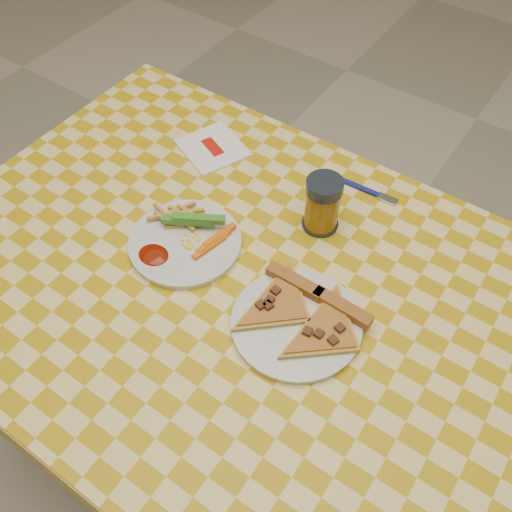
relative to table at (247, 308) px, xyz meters
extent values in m
plane|color=beige|center=(0.00, 0.00, -0.68)|extent=(8.00, 8.00, 0.00)
cylinder|color=silver|center=(-0.54, 0.34, -0.33)|extent=(0.06, 0.06, 0.71)
cube|color=#52341C|center=(0.00, 0.00, 0.05)|extent=(1.20, 0.80, 0.04)
cylinder|color=silver|center=(-0.16, 0.01, 0.08)|extent=(0.25, 0.25, 0.01)
cylinder|color=silver|center=(0.12, -0.02, 0.08)|extent=(0.23, 0.23, 0.01)
cube|color=#276810|center=(-0.16, 0.05, 0.11)|extent=(0.11, 0.08, 0.02)
cube|color=orange|center=(-0.10, 0.04, 0.09)|extent=(0.07, 0.09, 0.02)
ellipsoid|color=#731102|center=(-0.18, -0.05, 0.09)|extent=(0.06, 0.05, 0.01)
cube|color=#A15624|center=(0.08, 0.04, 0.10)|extent=(0.11, 0.02, 0.02)
cube|color=#A15624|center=(0.18, 0.04, 0.10)|extent=(0.11, 0.03, 0.02)
cylinder|color=black|center=(0.03, 0.21, 0.08)|extent=(0.07, 0.07, 0.01)
cylinder|color=#7F540D|center=(0.03, 0.21, 0.12)|extent=(0.07, 0.07, 0.10)
cylinder|color=black|center=(0.03, 0.21, 0.18)|extent=(0.07, 0.07, 0.02)
cube|color=white|center=(-0.29, 0.27, 0.08)|extent=(0.18, 0.17, 0.01)
cube|color=red|center=(-0.29, 0.27, 0.08)|extent=(0.07, 0.05, 0.00)
cube|color=navy|center=(0.05, 0.35, 0.08)|extent=(0.09, 0.02, 0.01)
cube|color=silver|center=(0.12, 0.35, 0.08)|extent=(0.04, 0.02, 0.00)
camera|label=1|loc=(0.37, -0.50, 0.94)|focal=40.00mm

